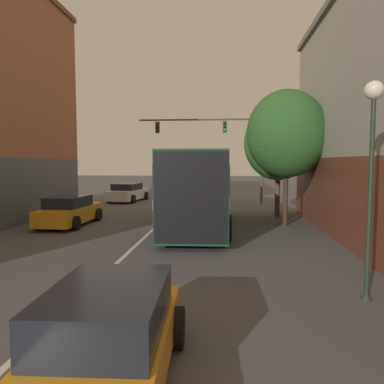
{
  "coord_description": "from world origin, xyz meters",
  "views": [
    {
      "loc": [
        3.22,
        -0.19,
        3.03
      ],
      "look_at": [
        1.84,
        15.14,
        1.78
      ],
      "focal_mm": 35.0,
      "sensor_mm": 36.0,
      "label": 1
    }
  ],
  "objects": [
    {
      "name": "lane_center_line",
      "position": [
        0.0,
        15.31,
        0.0
      ],
      "size": [
        0.14,
        42.62,
        0.01
      ],
      "color": "silver",
      "rests_on": "ground_plane"
    },
    {
      "name": "street_tree_near",
      "position": [
        6.05,
        17.7,
        4.32
      ],
      "size": [
        3.72,
        3.35,
        6.37
      ],
      "color": "#3D2D1E",
      "rests_on": "ground_plane"
    },
    {
      "name": "bus",
      "position": [
        1.88,
        17.13,
        1.94
      ],
      "size": [
        3.18,
        10.42,
        3.45
      ],
      "rotation": [
        0.0,
        0.0,
        1.61
      ],
      "color": "#145133",
      "rests_on": "ground_plane"
    },
    {
      "name": "street_lamp",
      "position": [
        6.32,
        8.11,
        3.19
      ],
      "size": [
        0.4,
        0.4,
        4.73
      ],
      "color": "#233323",
      "rests_on": "ground_plane"
    },
    {
      "name": "hatchback_foreground",
      "position": [
        1.67,
        4.37,
        0.65
      ],
      "size": [
        2.02,
        4.31,
        1.37
      ],
      "rotation": [
        0.0,
        0.0,
        1.61
      ],
      "color": "orange",
      "rests_on": "ground_plane"
    },
    {
      "name": "parked_car_left_mid",
      "position": [
        -4.17,
        16.93,
        0.67
      ],
      "size": [
        2.03,
        4.4,
        1.4
      ],
      "rotation": [
        0.0,
        0.0,
        1.54
      ],
      "color": "orange",
      "rests_on": "ground_plane"
    },
    {
      "name": "street_tree_far",
      "position": [
        6.04,
        20.37,
        4.04
      ],
      "size": [
        3.67,
        3.31,
        6.07
      ],
      "color": "brown",
      "rests_on": "ground_plane"
    },
    {
      "name": "traffic_signal_gantry",
      "position": [
        3.09,
        26.61,
        4.62
      ],
      "size": [
        8.86,
        0.36,
        6.31
      ],
      "color": "#514C47",
      "rests_on": "ground_plane"
    },
    {
      "name": "parked_car_left_near",
      "position": [
        -4.23,
        27.82,
        0.67
      ],
      "size": [
        2.51,
        4.73,
        1.39
      ],
      "rotation": [
        0.0,
        0.0,
        1.44
      ],
      "color": "silver",
      "rests_on": "ground_plane"
    }
  ]
}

